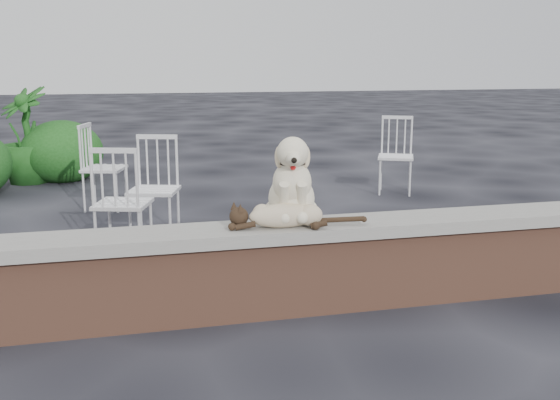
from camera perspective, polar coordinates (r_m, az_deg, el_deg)
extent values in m
plane|color=black|center=(4.22, -5.24, -10.19)|extent=(60.00, 60.00, 0.00)
cube|color=brown|center=(4.14, -5.31, -6.99)|extent=(6.00, 0.30, 0.50)
cube|color=slate|center=(4.05, -5.39, -3.11)|extent=(6.20, 0.40, 0.08)
imported|color=#164513|center=(9.25, -21.56, 5.36)|extent=(1.01, 1.01, 1.28)
ellipsoid|color=#164513|center=(9.29, -18.71, 4.03)|extent=(1.10, 1.01, 0.87)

